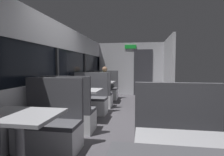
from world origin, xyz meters
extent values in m
cube|color=#423F44|center=(0.00, 0.00, -0.01)|extent=(3.30, 9.20, 0.02)
cube|color=#B2B2B7|center=(-1.45, 0.00, 0.47)|extent=(0.08, 8.40, 0.95)
cube|color=#B2B2B7|center=(-1.45, 0.00, 2.00)|extent=(0.08, 8.40, 0.60)
cube|color=black|center=(-1.46, 0.00, 1.32)|extent=(0.03, 8.40, 0.75)
cube|color=#2D2D30|center=(-1.43, 0.00, 1.32)|extent=(0.06, 0.08, 0.75)
cube|color=#2D2D30|center=(-1.43, 2.10, 1.32)|extent=(0.06, 0.08, 0.75)
cube|color=#2D2D30|center=(-1.43, 4.20, 1.32)|extent=(0.06, 0.08, 0.75)
cube|color=#B2B2B7|center=(0.00, 4.20, 1.15)|extent=(2.90, 0.08, 2.30)
cube|color=#333338|center=(0.55, 4.15, 1.00)|extent=(0.80, 0.04, 2.00)
cube|color=green|center=(0.00, 4.14, 2.12)|extent=(0.50, 0.03, 0.16)
cube|color=#B2B2B7|center=(1.45, 3.00, 1.15)|extent=(0.08, 2.40, 2.30)
cylinder|color=#9E9EA3|center=(-0.89, -2.09, 0.35)|extent=(0.10, 0.10, 0.70)
cube|color=#99999E|center=(-0.89, -2.09, 0.72)|extent=(0.90, 0.70, 0.04)
cube|color=silver|center=(-0.89, -1.43, 0.20)|extent=(0.95, 0.50, 0.39)
cube|color=#47474C|center=(-0.89, -1.43, 0.42)|extent=(0.95, 0.50, 0.06)
cube|color=#47474C|center=(-0.89, -1.22, 0.78)|extent=(0.95, 0.08, 0.65)
cylinder|color=#9E9EA3|center=(-0.89, 0.09, 0.35)|extent=(0.10, 0.10, 0.70)
cube|color=#99999E|center=(-0.89, 0.09, 0.72)|extent=(0.90, 0.70, 0.04)
cube|color=silver|center=(-0.89, -0.57, 0.20)|extent=(0.95, 0.50, 0.39)
cube|color=#47474C|center=(-0.89, -0.57, 0.42)|extent=(0.95, 0.50, 0.06)
cube|color=#47474C|center=(-0.89, -0.78, 0.78)|extent=(0.95, 0.08, 0.65)
cube|color=silver|center=(-0.89, 0.75, 0.20)|extent=(0.95, 0.50, 0.39)
cube|color=#47474C|center=(-0.89, 0.75, 0.42)|extent=(0.95, 0.50, 0.06)
cube|color=#47474C|center=(-0.89, 0.96, 0.78)|extent=(0.95, 0.08, 0.65)
cylinder|color=#9E9EA3|center=(-0.89, 2.27, 0.35)|extent=(0.10, 0.10, 0.70)
cube|color=#99999E|center=(-0.89, 2.27, 0.72)|extent=(0.90, 0.70, 0.04)
cube|color=silver|center=(-0.89, 1.61, 0.20)|extent=(0.95, 0.50, 0.39)
cube|color=#47474C|center=(-0.89, 1.61, 0.42)|extent=(0.95, 0.50, 0.06)
cube|color=#47474C|center=(-0.89, 1.40, 0.78)|extent=(0.95, 0.08, 0.65)
cube|color=silver|center=(-0.89, 2.93, 0.20)|extent=(0.95, 0.50, 0.39)
cube|color=#47474C|center=(-0.89, 2.93, 0.42)|extent=(0.95, 0.50, 0.06)
cube|color=#47474C|center=(-0.89, 3.14, 0.78)|extent=(0.95, 0.08, 0.65)
cube|color=#99999E|center=(0.89, -2.69, 0.72)|extent=(0.90, 0.70, 0.04)
cube|color=#47474C|center=(0.89, -2.03, 0.42)|extent=(0.95, 0.50, 0.06)
cube|color=#47474C|center=(0.89, -1.82, 0.78)|extent=(0.95, 0.08, 0.65)
cube|color=#26262D|center=(-0.89, 2.93, 0.23)|extent=(0.30, 0.36, 0.45)
cube|color=#59724C|center=(-0.89, 2.88, 0.75)|extent=(0.34, 0.22, 0.60)
sphere|color=#8C664C|center=(-0.89, 2.86, 1.16)|extent=(0.20, 0.20, 0.20)
cylinder|color=#59724C|center=(-1.09, 2.70, 0.77)|extent=(0.07, 0.28, 0.07)
cylinder|color=#59724C|center=(-0.69, 2.70, 0.77)|extent=(0.07, 0.28, 0.07)
camera|label=1|loc=(0.49, -3.96, 1.29)|focal=29.43mm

